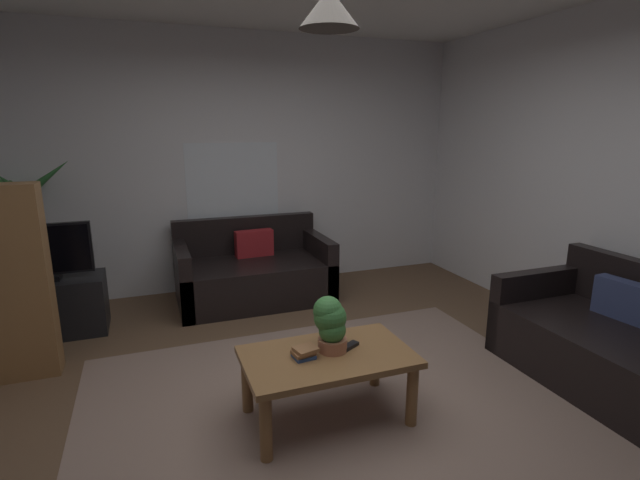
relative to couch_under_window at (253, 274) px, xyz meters
name	(u,v)px	position (x,y,z in m)	size (l,w,h in m)	color
floor	(336,409)	(0.06, -2.13, -0.28)	(4.90, 5.28, 0.02)	brown
rug	(349,425)	(0.06, -2.33, -0.27)	(3.19, 2.91, 0.01)	gray
wall_back	(245,164)	(0.06, 0.54, 1.10)	(5.02, 0.06, 2.75)	silver
window_pane	(233,188)	(-0.08, 0.51, 0.84)	(1.00, 0.01, 0.97)	white
couch_under_window	(253,274)	(0.00, 0.00, 0.00)	(1.54, 0.89, 0.82)	black
couch_right_side	(614,347)	(2.00, -2.52, 0.00)	(0.89, 1.46, 0.82)	black
coffee_table	(328,365)	(-0.03, -2.21, 0.09)	(1.02, 0.61, 0.43)	olive
book_on_table_0	(304,356)	(-0.18, -2.21, 0.17)	(0.12, 0.11, 0.02)	#2D4C8C
book_on_table_1	(303,353)	(-0.18, -2.20, 0.19)	(0.13, 0.10, 0.02)	#99663F
book_on_table_2	(306,349)	(-0.17, -2.21, 0.22)	(0.13, 0.11, 0.02)	#99663F
remote_on_table_0	(348,347)	(0.12, -2.19, 0.17)	(0.05, 0.16, 0.02)	black
potted_plant_on_table	(330,322)	(0.00, -2.16, 0.35)	(0.20, 0.21, 0.34)	#B77051
tv_stand	(50,307)	(-1.84, -0.24, -0.02)	(0.90, 0.44, 0.50)	black
tv	(41,252)	(-1.84, -0.26, 0.48)	(0.78, 0.16, 0.49)	black
potted_palm_corner	(35,248)	(-2.00, 0.30, 0.39)	(0.76, 0.81, 1.52)	brown
pendant_lamp	(329,8)	(-0.03, -2.21, 2.08)	(0.32, 0.32, 0.49)	black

